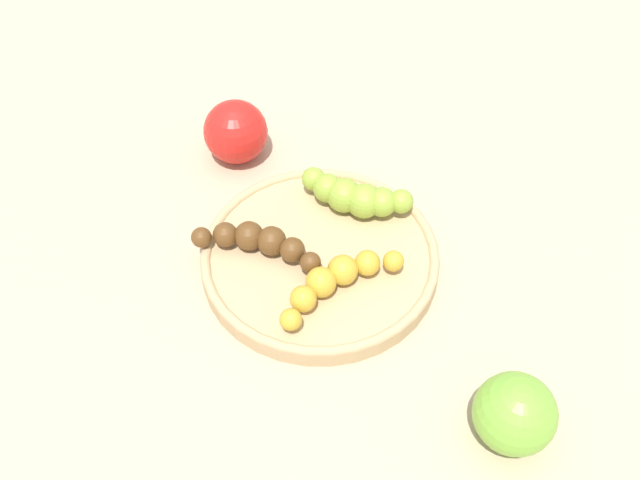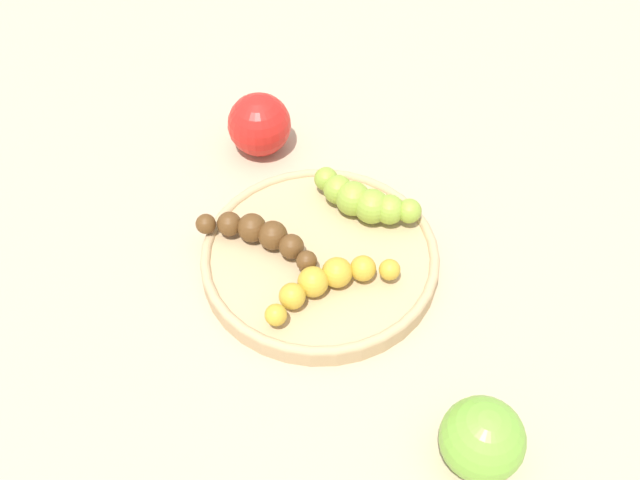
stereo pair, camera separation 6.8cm
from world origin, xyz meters
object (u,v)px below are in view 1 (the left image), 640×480
banana_green (354,196)px  banana_overripe (259,242)px  apple_red (236,132)px  banana_spotted (335,280)px  fruit_bowl (320,257)px  apple_green (515,414)px

banana_green → banana_overripe: 0.11m
apple_red → banana_spotted: bearing=158.1°
fruit_bowl → banana_green: 0.07m
banana_spotted → apple_red: apple_red is taller
banana_green → apple_red: apple_red is taller
fruit_bowl → apple_green: apple_green is taller
banana_green → apple_green: apple_green is taller
apple_green → banana_spotted: bearing=-3.3°
banana_spotted → apple_green: bearing=-168.4°
fruit_bowl → banana_spotted: size_ratio=1.77×
banana_spotted → apple_green: apple_green is taller
apple_green → banana_green: bearing=-22.9°
apple_red → banana_green: bearing=-177.5°
banana_overripe → banana_green: bearing=-41.8°
banana_overripe → apple_red: apple_red is taller
banana_green → banana_overripe: (0.03, 0.11, -0.00)m
banana_overripe → fruit_bowl: bearing=-75.3°
apple_green → apple_red: bearing=-13.4°
banana_spotted → banana_green: 0.11m
fruit_bowl → apple_red: (0.18, -0.06, 0.02)m
banana_green → banana_spotted: bearing=8.8°
fruit_bowl → apple_green: (-0.24, 0.04, 0.02)m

